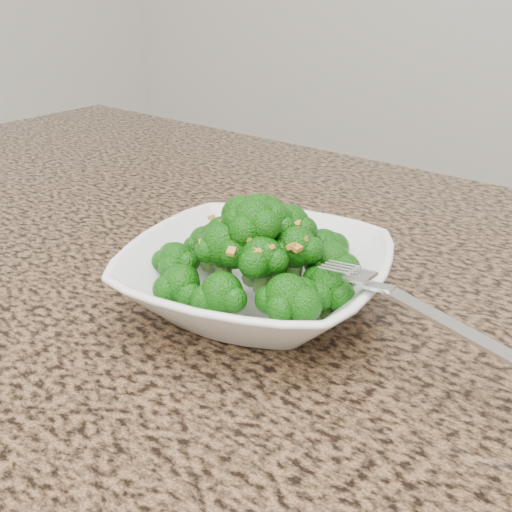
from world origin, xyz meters
The scene contains 5 objects.
granite_counter centered at (0.00, 0.30, 0.89)m, with size 1.64×1.04×0.03m, color brown.
bowl centered at (0.00, 0.35, 0.93)m, with size 0.23×0.23×0.06m, color white.
broccoli_pile centered at (0.00, 0.35, 0.99)m, with size 0.20×0.20×0.07m, color #125A0A, non-canonical shape.
garlic_topping centered at (0.00, 0.35, 1.03)m, with size 0.12×0.12×0.01m, color #BB802D, non-canonical shape.
fork centered at (0.13, 0.34, 0.96)m, with size 0.18×0.03×0.01m, color silver, non-canonical shape.
Camera 1 is at (0.31, -0.04, 1.18)m, focal length 45.00 mm.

